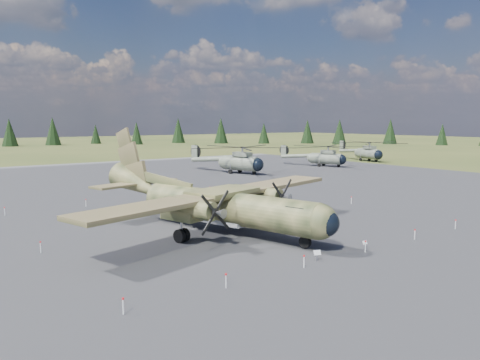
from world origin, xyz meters
TOP-DOWN VIEW (x-y plane):
  - ground at (0.00, 0.00)m, footprint 500.00×500.00m
  - apron at (0.00, 10.00)m, footprint 120.00×120.00m
  - transport_plane at (-3.03, -1.70)m, footprint 27.48×24.58m
  - helicopter_near at (24.57, 31.89)m, footprint 23.19×24.13m
  - helicopter_mid at (46.44, 31.92)m, footprint 21.45×21.45m
  - helicopter_far at (64.00, 35.23)m, footprint 21.03×22.12m
  - info_placard_left at (-2.26, -12.94)m, footprint 0.52×0.35m
  - info_placard_right at (2.74, -12.85)m, footprint 0.39×0.18m
  - barrier_fence at (-0.46, -0.08)m, footprint 33.12×29.62m
  - treeline at (-3.80, 3.29)m, footprint 328.50×325.11m

SIDE VIEW (x-z plane):
  - ground at x=0.00m, z-range 0.00..0.00m
  - apron at x=0.00m, z-range -0.02..0.02m
  - info_placard_right at x=2.74m, z-range 0.10..0.71m
  - info_placard_left at x=-2.26m, z-range 0.13..0.88m
  - barrier_fence at x=-0.46m, z-range 0.08..0.93m
  - transport_plane at x=-3.03m, z-range -1.94..7.19m
  - helicopter_mid at x=46.44m, z-range 0.88..5.10m
  - helicopter_far at x=64.00m, z-range 0.94..5.41m
  - helicopter_near at x=24.57m, z-range 1.01..5.82m
  - treeline at x=-3.80m, z-range -0.61..10.31m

